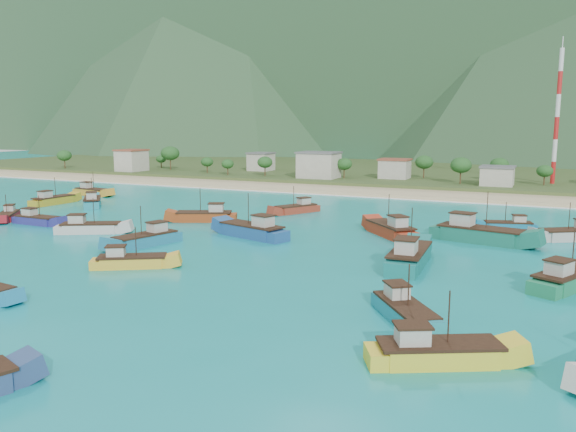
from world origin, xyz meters
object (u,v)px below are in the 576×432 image
at_px(boat_31, 478,235).
at_px(boat_17, 37,221).
at_px(radio_tower, 557,117).
at_px(boat_16, 404,313).
at_px(boat_1, 567,280).
at_px(boat_22, 92,192).
at_px(boat_7, 409,258).
at_px(boat_10, 436,355).
at_px(boat_6, 92,202).
at_px(boat_18, 53,201).
at_px(boat_0, 573,235).
at_px(boat_30, 205,217).
at_px(boat_25, 297,209).
at_px(boat_15, 253,231).
at_px(boat_9, 90,229).
at_px(boat_3, 131,263).
at_px(boat_24, 509,226).
at_px(boat_26, 8,217).
at_px(boat_27, 147,240).
at_px(boat_5, 391,231).

bearing_deg(boat_31, boat_17, -64.75).
distance_m(radio_tower, boat_16, 124.59).
relative_size(boat_1, boat_22, 1.04).
bearing_deg(boat_1, boat_7, -160.97).
bearing_deg(boat_10, boat_6, -149.65).
relative_size(radio_tower, boat_16, 3.78).
distance_m(boat_1, boat_18, 106.17).
xyz_separation_m(boat_6, boat_17, (7.95, -21.71, -0.17)).
bearing_deg(boat_0, radio_tower, -30.83).
distance_m(radio_tower, boat_17, 132.32).
distance_m(boat_0, boat_30, 61.79).
relative_size(boat_25, boat_30, 0.88).
height_order(boat_0, boat_15, boat_15).
xyz_separation_m(boat_7, boat_16, (4.16, -20.02, -0.35)).
relative_size(radio_tower, boat_15, 2.79).
height_order(boat_9, boat_15, boat_15).
xyz_separation_m(boat_3, boat_30, (-10.38, 32.63, 0.20)).
bearing_deg(boat_24, boat_16, 156.99).
distance_m(radio_tower, boat_3, 128.65).
bearing_deg(boat_3, boat_6, -163.17).
bearing_deg(boat_22, boat_16, 66.41).
bearing_deg(boat_7, boat_25, 129.16).
height_order(boat_1, boat_6, boat_1).
bearing_deg(boat_30, boat_6, 54.46).
xyz_separation_m(boat_7, boat_17, (-67.48, 1.81, -0.38)).
relative_size(boat_25, boat_31, 0.71).
bearing_deg(boat_9, boat_24, 88.53).
bearing_deg(boat_30, boat_22, 41.64).
bearing_deg(boat_17, boat_16, 73.15).
distance_m(boat_1, boat_6, 96.79).
relative_size(boat_1, boat_30, 1.01).
relative_size(boat_22, boat_30, 0.98).
height_order(boat_3, boat_10, boat_10).
bearing_deg(boat_0, boat_26, 70.78).
bearing_deg(boat_10, boat_16, 179.84).
bearing_deg(boat_27, boat_31, -137.32).
xyz_separation_m(boat_7, boat_15, (-26.68, 7.76, -0.06)).
distance_m(boat_0, boat_9, 77.07).
bearing_deg(radio_tower, boat_18, -141.60).
height_order(boat_6, boat_18, boat_6).
relative_size(boat_0, boat_26, 1.24).
bearing_deg(radio_tower, boat_1, -89.09).
distance_m(boat_1, boat_3, 51.00).
bearing_deg(boat_3, radio_tower, 126.39).
bearing_deg(boat_6, boat_3, -83.61).
relative_size(boat_15, boat_25, 1.28).
bearing_deg(boat_0, boat_7, 111.20).
relative_size(boat_0, boat_1, 0.91).
bearing_deg(boat_30, boat_3, 172.80).
relative_size(boat_5, boat_9, 1.06).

